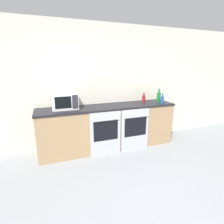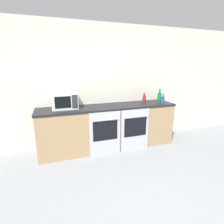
% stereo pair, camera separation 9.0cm
% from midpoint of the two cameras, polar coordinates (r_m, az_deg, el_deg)
% --- Properties ---
extents(ground_plane, '(16.00, 16.00, 0.00)m').
position_cam_midpoint_polar(ground_plane, '(2.47, 15.84, -30.64)').
color(ground_plane, gray).
extents(wall_back, '(10.00, 0.06, 2.60)m').
position_cam_midpoint_polar(wall_back, '(3.89, -3.41, 8.33)').
color(wall_back, silver).
rests_on(wall_back, ground_plane).
extents(counter_back, '(2.90, 0.62, 0.93)m').
position_cam_midpoint_polar(counter_back, '(3.78, -1.77, -4.87)').
color(counter_back, tan).
rests_on(counter_back, ground_plane).
extents(oven_left, '(0.62, 0.06, 0.89)m').
position_cam_midpoint_polar(oven_left, '(3.45, -2.83, -7.07)').
color(oven_left, '#B7BABF').
rests_on(oven_left, ground_plane).
extents(oven_right, '(0.62, 0.06, 0.89)m').
position_cam_midpoint_polar(oven_right, '(3.68, 6.86, -5.73)').
color(oven_right, '#B7BABF').
rests_on(oven_right, ground_plane).
extents(microwave, '(0.48, 0.38, 0.32)m').
position_cam_midpoint_polar(microwave, '(3.51, -15.93, 3.61)').
color(microwave, silver).
rests_on(microwave, counter_back).
extents(bottle_blue, '(0.07, 0.07, 0.22)m').
position_cam_midpoint_polar(bottle_blue, '(3.97, 15.48, 3.83)').
color(bottle_blue, '#234793').
rests_on(bottle_blue, counter_back).
extents(bottle_green, '(0.09, 0.09, 0.31)m').
position_cam_midpoint_polar(bottle_green, '(4.12, 14.40, 4.78)').
color(bottle_green, '#19722D').
rests_on(bottle_green, counter_back).
extents(bottle_red, '(0.07, 0.07, 0.22)m').
position_cam_midpoint_polar(bottle_red, '(4.02, 9.68, 4.31)').
color(bottle_red, maroon).
rests_on(bottle_red, counter_back).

